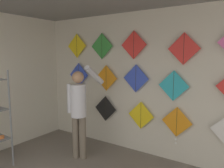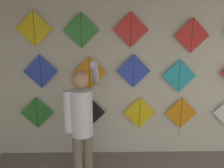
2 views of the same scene
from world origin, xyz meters
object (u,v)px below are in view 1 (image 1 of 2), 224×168
(kite_12, at_px, (134,45))
(kite_2, at_px, (141,115))
(shopkeeper, at_px, (79,107))
(kite_10, at_px, (77,46))
(kite_6, at_px, (106,78))
(kite_11, at_px, (102,46))
(kite_0, at_px, (76,105))
(kite_3, at_px, (177,123))
(kite_7, at_px, (136,78))
(kite_5, at_px, (79,75))
(kite_13, at_px, (184,49))
(kite_8, at_px, (174,86))
(kite_1, at_px, (105,109))

(kite_12, bearing_deg, kite_2, 0.00)
(shopkeeper, xyz_separation_m, kite_10, (-0.79, 0.82, 1.17))
(kite_6, xyz_separation_m, kite_11, (-0.11, 0.00, 0.68))
(kite_0, xyz_separation_m, kite_11, (0.79, 0.00, 1.38))
(kite_3, relative_size, kite_11, 1.25)
(kite_0, distance_m, kite_6, 1.14)
(kite_7, xyz_separation_m, kite_11, (-0.83, 0.00, 0.64))
(kite_7, xyz_separation_m, kite_12, (-0.06, 0.00, 0.65))
(kite_5, xyz_separation_m, kite_13, (2.41, 0.00, 0.57))
(kite_3, relative_size, kite_8, 1.25)
(kite_6, xyz_separation_m, kite_10, (-0.83, 0.00, 0.70))
(kite_2, bearing_deg, kite_3, -0.06)
(kite_8, bearing_deg, kite_5, 180.00)
(shopkeeper, relative_size, kite_7, 3.21)
(kite_11, bearing_deg, kite_12, 0.00)
(kite_2, distance_m, kite_11, 1.67)
(kite_0, height_order, kite_2, kite_0)
(kite_7, distance_m, kite_10, 1.68)
(kite_3, height_order, kite_5, kite_5)
(kite_1, height_order, kite_2, kite_1)
(kite_8, xyz_separation_m, kite_13, (0.15, 0.00, 0.65))
(shopkeeper, height_order, kite_7, kite_7)
(kite_0, xyz_separation_m, kite_1, (0.88, 0.00, 0.03))
(kite_11, bearing_deg, kite_6, 0.00)
(kite_2, xyz_separation_m, kite_7, (-0.12, 0.00, 0.73))
(kite_10, bearing_deg, kite_5, 0.00)
(kite_0, bearing_deg, kite_12, 0.03)
(shopkeeper, bearing_deg, kite_12, 31.28)
(kite_3, height_order, kite_8, kite_8)
(shopkeeper, relative_size, kite_11, 3.21)
(kite_8, bearing_deg, kite_0, -179.98)
(kite_6, bearing_deg, kite_13, 0.00)
(kite_12, bearing_deg, kite_10, 180.00)
(shopkeeper, relative_size, kite_12, 3.21)
(kite_7, bearing_deg, kite_2, 0.00)
(shopkeeper, relative_size, kite_3, 2.57)
(kite_0, xyz_separation_m, kite_3, (2.45, 0.00, -0.02))
(kite_0, distance_m, kite_1, 0.88)
(kite_1, relative_size, kite_3, 0.80)
(kite_1, bearing_deg, kite_13, 0.00)
(kite_3, xyz_separation_m, kite_6, (-1.55, 0.00, 0.73))
(kite_3, xyz_separation_m, kite_8, (-0.08, 0.00, 0.67))
(kite_3, distance_m, kite_10, 2.78)
(kite_12, bearing_deg, kite_6, 180.00)
(kite_3, bearing_deg, kite_0, 180.00)
(kite_8, bearing_deg, kite_13, 0.00)
(kite_1, bearing_deg, kite_11, 180.00)
(kite_0, height_order, kite_6, kite_6)
(shopkeeper, height_order, kite_0, shopkeeper)
(kite_7, distance_m, kite_11, 1.05)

